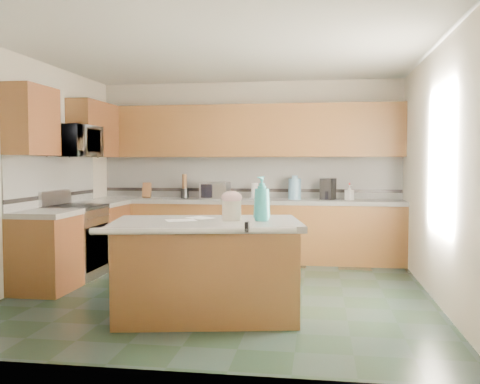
# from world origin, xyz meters

# --- Properties ---
(floor) EXTENTS (4.60, 4.60, 0.00)m
(floor) POSITION_xyz_m (0.00, 0.00, 0.00)
(floor) COLOR black
(floor) RESTS_ON ground
(ceiling) EXTENTS (4.60, 4.60, 0.00)m
(ceiling) POSITION_xyz_m (0.00, 0.00, 2.70)
(ceiling) COLOR white
(ceiling) RESTS_ON ground
(wall_back) EXTENTS (4.60, 0.04, 2.70)m
(wall_back) POSITION_xyz_m (0.00, 2.32, 1.35)
(wall_back) COLOR silver
(wall_back) RESTS_ON ground
(wall_front) EXTENTS (4.60, 0.04, 2.70)m
(wall_front) POSITION_xyz_m (0.00, -2.32, 1.35)
(wall_front) COLOR silver
(wall_front) RESTS_ON ground
(wall_left) EXTENTS (0.04, 4.60, 2.70)m
(wall_left) POSITION_xyz_m (-2.32, 0.00, 1.35)
(wall_left) COLOR silver
(wall_left) RESTS_ON ground
(wall_right) EXTENTS (0.04, 4.60, 2.70)m
(wall_right) POSITION_xyz_m (2.32, 0.00, 1.35)
(wall_right) COLOR silver
(wall_right) RESTS_ON ground
(back_base_cab) EXTENTS (4.60, 0.60, 0.86)m
(back_base_cab) POSITION_xyz_m (0.00, 2.00, 0.43)
(back_base_cab) COLOR #401F10
(back_base_cab) RESTS_ON ground
(back_countertop) EXTENTS (4.60, 0.64, 0.06)m
(back_countertop) POSITION_xyz_m (0.00, 2.00, 0.89)
(back_countertop) COLOR white
(back_countertop) RESTS_ON back_base_cab
(back_upper_cab) EXTENTS (4.60, 0.33, 0.78)m
(back_upper_cab) POSITION_xyz_m (0.00, 2.13, 1.94)
(back_upper_cab) COLOR #401F10
(back_upper_cab) RESTS_ON wall_back
(back_backsplash) EXTENTS (4.60, 0.02, 0.63)m
(back_backsplash) POSITION_xyz_m (0.00, 2.29, 1.24)
(back_backsplash) COLOR silver
(back_backsplash) RESTS_ON back_countertop
(back_accent_band) EXTENTS (4.60, 0.01, 0.05)m
(back_accent_band) POSITION_xyz_m (0.00, 2.28, 1.04)
(back_accent_band) COLOR black
(back_accent_band) RESTS_ON back_countertop
(left_base_cab_rear) EXTENTS (0.60, 0.82, 0.86)m
(left_base_cab_rear) POSITION_xyz_m (-2.00, 1.29, 0.43)
(left_base_cab_rear) COLOR #401F10
(left_base_cab_rear) RESTS_ON ground
(left_counter_rear) EXTENTS (0.64, 0.82, 0.06)m
(left_counter_rear) POSITION_xyz_m (-2.00, 1.29, 0.89)
(left_counter_rear) COLOR white
(left_counter_rear) RESTS_ON left_base_cab_rear
(left_base_cab_front) EXTENTS (0.60, 0.72, 0.86)m
(left_base_cab_front) POSITION_xyz_m (-2.00, -0.24, 0.43)
(left_base_cab_front) COLOR #401F10
(left_base_cab_front) RESTS_ON ground
(left_counter_front) EXTENTS (0.64, 0.72, 0.06)m
(left_counter_front) POSITION_xyz_m (-2.00, -0.24, 0.89)
(left_counter_front) COLOR white
(left_counter_front) RESTS_ON left_base_cab_front
(left_backsplash) EXTENTS (0.02, 2.30, 0.63)m
(left_backsplash) POSITION_xyz_m (-2.29, 0.55, 1.24)
(left_backsplash) COLOR silver
(left_backsplash) RESTS_ON wall_left
(left_accent_band) EXTENTS (0.01, 2.30, 0.05)m
(left_accent_band) POSITION_xyz_m (-2.28, 0.55, 1.04)
(left_accent_band) COLOR black
(left_accent_band) RESTS_ON wall_left
(left_upper_cab_rear) EXTENTS (0.33, 1.09, 0.78)m
(left_upper_cab_rear) POSITION_xyz_m (-2.13, 1.42, 1.94)
(left_upper_cab_rear) COLOR #401F10
(left_upper_cab_rear) RESTS_ON wall_left
(left_upper_cab_front) EXTENTS (0.33, 0.72, 0.78)m
(left_upper_cab_front) POSITION_xyz_m (-2.13, -0.24, 1.94)
(left_upper_cab_front) COLOR #401F10
(left_upper_cab_front) RESTS_ON wall_left
(range_body) EXTENTS (0.60, 0.76, 0.88)m
(range_body) POSITION_xyz_m (-2.00, 0.50, 0.44)
(range_body) COLOR #B7B7BC
(range_body) RESTS_ON ground
(range_oven_door) EXTENTS (0.02, 0.68, 0.55)m
(range_oven_door) POSITION_xyz_m (-1.71, 0.50, 0.40)
(range_oven_door) COLOR black
(range_oven_door) RESTS_ON range_body
(range_cooktop) EXTENTS (0.62, 0.78, 0.04)m
(range_cooktop) POSITION_xyz_m (-2.00, 0.50, 0.90)
(range_cooktop) COLOR black
(range_cooktop) RESTS_ON range_body
(range_handle) EXTENTS (0.02, 0.66, 0.02)m
(range_handle) POSITION_xyz_m (-1.68, 0.50, 0.78)
(range_handle) COLOR #B7B7BC
(range_handle) RESTS_ON range_body
(range_backguard) EXTENTS (0.06, 0.76, 0.18)m
(range_backguard) POSITION_xyz_m (-2.26, 0.50, 1.02)
(range_backguard) COLOR #B7B7BC
(range_backguard) RESTS_ON range_body
(microwave) EXTENTS (0.50, 0.73, 0.41)m
(microwave) POSITION_xyz_m (-2.00, 0.50, 1.73)
(microwave) COLOR #B7B7BC
(microwave) RESTS_ON wall_left
(island_base) EXTENTS (1.80, 1.23, 0.86)m
(island_base) POSITION_xyz_m (0.02, -0.94, 0.43)
(island_base) COLOR #401F10
(island_base) RESTS_ON ground
(island_top) EXTENTS (1.92, 1.35, 0.06)m
(island_top) POSITION_xyz_m (0.02, -0.94, 0.89)
(island_top) COLOR white
(island_top) RESTS_ON island_base
(island_bullnose) EXTENTS (1.73, 0.38, 0.06)m
(island_bullnose) POSITION_xyz_m (0.02, -1.46, 0.89)
(island_bullnose) COLOR white
(island_bullnose) RESTS_ON island_base
(treat_jar) EXTENTS (0.21, 0.21, 0.19)m
(treat_jar) POSITION_xyz_m (0.25, -0.89, 1.01)
(treat_jar) COLOR silver
(treat_jar) RESTS_ON island_top
(treat_jar_lid) EXTENTS (0.20, 0.20, 0.12)m
(treat_jar_lid) POSITION_xyz_m (0.25, -0.89, 1.14)
(treat_jar_lid) COLOR beige
(treat_jar_lid) RESTS_ON treat_jar
(treat_jar_knob) EXTENTS (0.06, 0.02, 0.02)m
(treat_jar_knob) POSITION_xyz_m (0.25, -0.89, 1.18)
(treat_jar_knob) COLOR tan
(treat_jar_knob) RESTS_ON treat_jar_lid
(treat_jar_knob_end_l) EXTENTS (0.03, 0.03, 0.03)m
(treat_jar_knob_end_l) POSITION_xyz_m (0.22, -0.89, 1.18)
(treat_jar_knob_end_l) COLOR tan
(treat_jar_knob_end_l) RESTS_ON treat_jar_lid
(treat_jar_knob_end_r) EXTENTS (0.03, 0.03, 0.03)m
(treat_jar_knob_end_r) POSITION_xyz_m (0.29, -0.89, 1.18)
(treat_jar_knob_end_r) COLOR tan
(treat_jar_knob_end_r) RESTS_ON treat_jar_lid
(soap_bottle_island) EXTENTS (0.21, 0.21, 0.42)m
(soap_bottle_island) POSITION_xyz_m (0.54, -0.89, 1.13)
(soap_bottle_island) COLOR teal
(soap_bottle_island) RESTS_ON island_top
(paper_sheet_a) EXTENTS (0.34, 0.30, 0.00)m
(paper_sheet_a) POSITION_xyz_m (-0.22, -0.97, 0.92)
(paper_sheet_a) COLOR white
(paper_sheet_a) RESTS_ON island_top
(paper_sheet_b) EXTENTS (0.30, 0.29, 0.00)m
(paper_sheet_b) POSITION_xyz_m (-0.09, -0.72, 0.92)
(paper_sheet_b) COLOR white
(paper_sheet_b) RESTS_ON island_top
(clamp_body) EXTENTS (0.03, 0.10, 0.09)m
(clamp_body) POSITION_xyz_m (0.48, -1.44, 0.93)
(clamp_body) COLOR black
(clamp_body) RESTS_ON island_top
(clamp_handle) EXTENTS (0.02, 0.07, 0.02)m
(clamp_handle) POSITION_xyz_m (0.48, -1.50, 0.91)
(clamp_handle) COLOR black
(clamp_handle) RESTS_ON island_top
(knife_block) EXTENTS (0.15, 0.19, 0.25)m
(knife_block) POSITION_xyz_m (-1.56, 2.05, 1.03)
(knife_block) COLOR #472814
(knife_block) RESTS_ON back_countertop
(utensil_crock) EXTENTS (0.12, 0.12, 0.15)m
(utensil_crock) POSITION_xyz_m (-0.97, 2.08, 0.99)
(utensil_crock) COLOR black
(utensil_crock) RESTS_ON back_countertop
(utensil_bundle) EXTENTS (0.07, 0.07, 0.22)m
(utensil_bundle) POSITION_xyz_m (-0.97, 2.08, 1.18)
(utensil_bundle) COLOR #472814
(utensil_bundle) RESTS_ON utensil_crock
(toaster_oven) EXTENTS (0.44, 0.32, 0.24)m
(toaster_oven) POSITION_xyz_m (-0.48, 2.05, 1.04)
(toaster_oven) COLOR #B7B7BC
(toaster_oven) RESTS_ON back_countertop
(toaster_oven_door) EXTENTS (0.38, 0.01, 0.20)m
(toaster_oven_door) POSITION_xyz_m (-0.48, 1.91, 1.04)
(toaster_oven_door) COLOR black
(toaster_oven_door) RESTS_ON toaster_oven
(paper_towel) EXTENTS (0.11, 0.11, 0.24)m
(paper_towel) POSITION_xyz_m (0.11, 2.10, 1.04)
(paper_towel) COLOR white
(paper_towel) RESTS_ON back_countertop
(paper_towel_base) EXTENTS (0.16, 0.16, 0.01)m
(paper_towel_base) POSITION_xyz_m (0.11, 2.10, 0.93)
(paper_towel_base) COLOR #B7B7BC
(paper_towel_base) RESTS_ON back_countertop
(water_jug) EXTENTS (0.19, 0.19, 0.31)m
(water_jug) POSITION_xyz_m (0.72, 2.06, 1.07)
(water_jug) COLOR #6598BB
(water_jug) RESTS_ON back_countertop
(water_jug_neck) EXTENTS (0.09, 0.09, 0.04)m
(water_jug_neck) POSITION_xyz_m (0.72, 2.06, 1.25)
(water_jug_neck) COLOR #6598BB
(water_jug_neck) RESTS_ON water_jug
(coffee_maker) EXTENTS (0.25, 0.26, 0.31)m
(coffee_maker) POSITION_xyz_m (1.20, 2.08, 1.08)
(coffee_maker) COLOR black
(coffee_maker) RESTS_ON back_countertop
(coffee_carafe) EXTENTS (0.13, 0.13, 0.13)m
(coffee_carafe) POSITION_xyz_m (1.20, 2.03, 0.98)
(coffee_carafe) COLOR black
(coffee_carafe) RESTS_ON back_countertop
(soap_bottle_back) EXTENTS (0.14, 0.14, 0.22)m
(soap_bottle_back) POSITION_xyz_m (1.51, 2.05, 1.03)
(soap_bottle_back) COLOR white
(soap_bottle_back) RESTS_ON back_countertop
(soap_back_cap) EXTENTS (0.02, 0.02, 0.03)m
(soap_back_cap) POSITION_xyz_m (1.51, 2.05, 1.16)
(soap_back_cap) COLOR red
(soap_back_cap) RESTS_ON soap_bottle_back
(window_light_proxy) EXTENTS (0.02, 1.40, 1.10)m
(window_light_proxy) POSITION_xyz_m (2.29, -0.20, 1.50)
(window_light_proxy) COLOR white
(window_light_proxy) RESTS_ON wall_right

